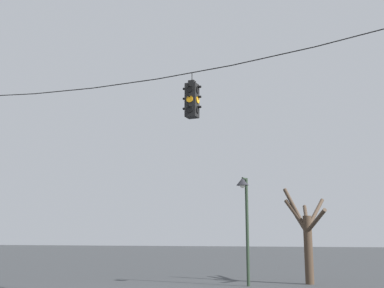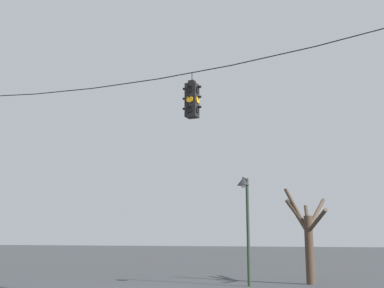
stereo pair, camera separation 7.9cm
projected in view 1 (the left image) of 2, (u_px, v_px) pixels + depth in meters
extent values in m
cylinder|color=black|center=(8.00, 95.00, 17.22)|extent=(2.41, 0.03, 0.22)
cylinder|color=black|center=(63.00, 91.00, 16.28)|extent=(2.40, 0.03, 0.12)
cylinder|color=black|center=(124.00, 84.00, 15.36)|extent=(2.40, 0.03, 0.03)
cylinder|color=black|center=(194.00, 72.00, 14.45)|extent=(2.40, 0.03, 0.12)
cylinder|color=black|center=(272.00, 56.00, 13.57)|extent=(2.41, 0.03, 0.22)
cylinder|color=black|center=(361.00, 35.00, 12.70)|extent=(2.41, 0.03, 0.31)
cube|color=black|center=(192.00, 101.00, 14.31)|extent=(0.34, 0.34, 1.03)
cube|color=black|center=(192.00, 83.00, 14.42)|extent=(0.19, 0.19, 0.10)
cylinder|color=black|center=(192.00, 77.00, 14.45)|extent=(0.02, 0.02, 0.25)
cylinder|color=black|center=(190.00, 89.00, 14.20)|extent=(0.20, 0.03, 0.20)
cylinder|color=black|center=(189.00, 86.00, 14.17)|extent=(0.07, 0.12, 0.07)
cylinder|color=orange|center=(190.00, 99.00, 14.14)|extent=(0.20, 0.03, 0.20)
cylinder|color=black|center=(189.00, 96.00, 14.11)|extent=(0.07, 0.12, 0.07)
cylinder|color=black|center=(190.00, 109.00, 14.08)|extent=(0.20, 0.03, 0.20)
cylinder|color=black|center=(189.00, 106.00, 14.05)|extent=(0.07, 0.12, 0.07)
cylinder|color=black|center=(194.00, 92.00, 14.53)|extent=(0.20, 0.03, 0.20)
cylinder|color=black|center=(195.00, 90.00, 14.59)|extent=(0.07, 0.12, 0.07)
cylinder|color=orange|center=(194.00, 102.00, 14.47)|extent=(0.20, 0.03, 0.20)
cylinder|color=black|center=(195.00, 100.00, 14.53)|extent=(0.07, 0.12, 0.07)
cylinder|color=black|center=(194.00, 112.00, 14.41)|extent=(0.20, 0.03, 0.20)
cylinder|color=black|center=(195.00, 110.00, 14.47)|extent=(0.07, 0.12, 0.07)
cylinder|color=black|center=(186.00, 91.00, 14.44)|extent=(0.03, 0.20, 0.20)
cylinder|color=black|center=(185.00, 89.00, 14.47)|extent=(0.12, 0.07, 0.07)
cylinder|color=orange|center=(186.00, 101.00, 14.38)|extent=(0.03, 0.20, 0.20)
cylinder|color=black|center=(185.00, 99.00, 14.41)|extent=(0.12, 0.07, 0.07)
cylinder|color=black|center=(186.00, 111.00, 14.32)|extent=(0.03, 0.20, 0.20)
cylinder|color=black|center=(185.00, 109.00, 14.35)|extent=(0.12, 0.07, 0.07)
cylinder|color=black|center=(198.00, 90.00, 14.30)|extent=(0.03, 0.20, 0.20)
cylinder|color=black|center=(199.00, 87.00, 14.30)|extent=(0.12, 0.07, 0.07)
cylinder|color=orange|center=(198.00, 100.00, 14.23)|extent=(0.03, 0.20, 0.20)
cylinder|color=black|center=(199.00, 97.00, 14.24)|extent=(0.12, 0.07, 0.07)
cylinder|color=black|center=(198.00, 110.00, 14.17)|extent=(0.03, 0.20, 0.20)
cylinder|color=black|center=(199.00, 107.00, 14.18)|extent=(0.12, 0.07, 0.07)
cylinder|color=#233323|center=(247.00, 231.00, 18.40)|extent=(0.12, 0.12, 4.07)
cylinder|color=#233323|center=(244.00, 179.00, 18.55)|extent=(0.07, 0.51, 0.07)
cone|color=#232328|center=(242.00, 182.00, 18.30)|extent=(0.46, 0.46, 0.28)
sphere|color=silver|center=(242.00, 185.00, 18.27)|extent=(0.21, 0.21, 0.21)
cylinder|color=#423326|center=(308.00, 250.00, 19.02)|extent=(0.34, 0.34, 2.65)
cylinder|color=#423326|center=(301.00, 224.00, 20.03)|extent=(0.91, 1.62, 1.00)
cylinder|color=#423326|center=(315.00, 214.00, 20.21)|extent=(0.50, 2.25, 1.42)
cylinder|color=#423326|center=(306.00, 216.00, 20.05)|extent=(0.50, 1.66, 1.01)
cylinder|color=#423326|center=(296.00, 210.00, 19.75)|extent=(1.16, 0.73, 1.91)
cylinder|color=#423326|center=(296.00, 215.00, 19.64)|extent=(1.09, 0.60, 1.35)
cylinder|color=#423326|center=(316.00, 221.00, 18.48)|extent=(1.05, 1.42, 0.91)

